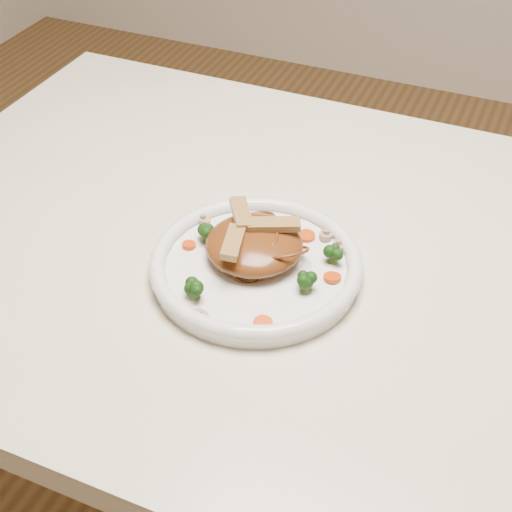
% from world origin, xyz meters
% --- Properties ---
extents(table, '(1.20, 0.80, 0.75)m').
position_xyz_m(table, '(0.00, 0.00, 0.65)').
color(table, beige).
rests_on(table, ground).
extents(plate, '(0.33, 0.33, 0.02)m').
position_xyz_m(plate, '(-0.05, -0.06, 0.76)').
color(plate, white).
rests_on(plate, table).
extents(noodle_mound, '(0.13, 0.13, 0.04)m').
position_xyz_m(noodle_mound, '(-0.05, -0.05, 0.78)').
color(noodle_mound, '#623112').
rests_on(noodle_mound, plate).
extents(chicken_a, '(0.07, 0.05, 0.01)m').
position_xyz_m(chicken_a, '(-0.04, -0.03, 0.81)').
color(chicken_a, tan).
rests_on(chicken_a, noodle_mound).
extents(chicken_b, '(0.05, 0.07, 0.01)m').
position_xyz_m(chicken_b, '(-0.08, -0.03, 0.81)').
color(chicken_b, tan).
rests_on(chicken_b, noodle_mound).
extents(chicken_c, '(0.04, 0.07, 0.01)m').
position_xyz_m(chicken_c, '(-0.07, -0.08, 0.81)').
color(chicken_c, tan).
rests_on(chicken_c, noodle_mound).
extents(broccoli_0, '(0.03, 0.03, 0.03)m').
position_xyz_m(broccoli_0, '(0.04, -0.02, 0.78)').
color(broccoli_0, '#12350B').
rests_on(broccoli_0, plate).
extents(broccoli_1, '(0.03, 0.03, 0.03)m').
position_xyz_m(broccoli_1, '(-0.13, -0.05, 0.78)').
color(broccoli_1, '#12350B').
rests_on(broccoli_1, plate).
extents(broccoli_2, '(0.03, 0.03, 0.03)m').
position_xyz_m(broccoli_2, '(-0.09, -0.15, 0.78)').
color(broccoli_2, '#12350B').
rests_on(broccoli_2, plate).
extents(broccoli_3, '(0.03, 0.03, 0.03)m').
position_xyz_m(broccoli_3, '(0.03, -0.08, 0.78)').
color(broccoli_3, '#12350B').
rests_on(broccoli_3, plate).
extents(carrot_0, '(0.03, 0.03, 0.00)m').
position_xyz_m(carrot_0, '(-0.01, 0.01, 0.77)').
color(carrot_0, '#E54208').
rests_on(carrot_0, plate).
extents(carrot_1, '(0.02, 0.02, 0.00)m').
position_xyz_m(carrot_1, '(-0.14, -0.07, 0.77)').
color(carrot_1, '#E54208').
rests_on(carrot_1, plate).
extents(carrot_2, '(0.03, 0.03, 0.00)m').
position_xyz_m(carrot_2, '(0.05, -0.05, 0.77)').
color(carrot_2, '#E54208').
rests_on(carrot_2, plate).
extents(carrot_3, '(0.02, 0.02, 0.00)m').
position_xyz_m(carrot_3, '(-0.08, 0.02, 0.77)').
color(carrot_3, '#E54208').
rests_on(carrot_3, plate).
extents(carrot_4, '(0.02, 0.02, 0.00)m').
position_xyz_m(carrot_4, '(0.00, -0.16, 0.77)').
color(carrot_4, '#E54208').
rests_on(carrot_4, plate).
extents(mushroom_0, '(0.02, 0.02, 0.01)m').
position_xyz_m(mushroom_0, '(-0.07, -0.17, 0.77)').
color(mushroom_0, tan).
rests_on(mushroom_0, plate).
extents(mushroom_1, '(0.02, 0.02, 0.01)m').
position_xyz_m(mushroom_1, '(0.04, 0.01, 0.77)').
color(mushroom_1, tan).
rests_on(mushroom_1, plate).
extents(mushroom_2, '(0.03, 0.03, 0.01)m').
position_xyz_m(mushroom_2, '(-0.14, -0.01, 0.77)').
color(mushroom_2, tan).
rests_on(mushroom_2, plate).
extents(mushroom_3, '(0.03, 0.03, 0.01)m').
position_xyz_m(mushroom_3, '(0.02, 0.02, 0.77)').
color(mushroom_3, tan).
rests_on(mushroom_3, plate).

